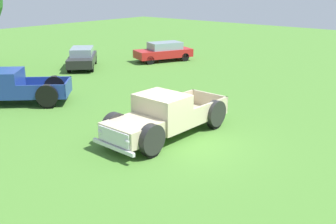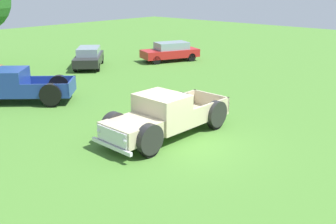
{
  "view_description": "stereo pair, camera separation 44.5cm",
  "coord_description": "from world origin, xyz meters",
  "px_view_note": "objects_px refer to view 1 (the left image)",
  "views": [
    {
      "loc": [
        -10.27,
        -8.07,
        5.37
      ],
      "look_at": [
        0.17,
        0.77,
        0.9
      ],
      "focal_mm": 42.11,
      "sensor_mm": 36.0,
      "label": 1
    },
    {
      "loc": [
        -9.98,
        -8.4,
        5.37
      ],
      "look_at": [
        0.17,
        0.77,
        0.9
      ],
      "focal_mm": 42.11,
      "sensor_mm": 36.0,
      "label": 2
    }
  ],
  "objects_px": {
    "sedan_distant_a": "(164,51)",
    "sedan_distant_b": "(82,57)",
    "pickup_truck_foreground": "(161,118)",
    "pickup_truck_behind_left": "(5,88)"
  },
  "relations": [
    {
      "from": "pickup_truck_foreground",
      "to": "sedan_distant_b",
      "type": "distance_m",
      "value": 13.74
    },
    {
      "from": "sedan_distant_b",
      "to": "pickup_truck_foreground",
      "type": "bearing_deg",
      "value": -116.35
    },
    {
      "from": "sedan_distant_a",
      "to": "sedan_distant_b",
      "type": "bearing_deg",
      "value": 154.37
    },
    {
      "from": "pickup_truck_foreground",
      "to": "pickup_truck_behind_left",
      "type": "height_order",
      "value": "pickup_truck_foreground"
    },
    {
      "from": "pickup_truck_foreground",
      "to": "pickup_truck_behind_left",
      "type": "xyz_separation_m",
      "value": [
        -1.43,
        8.38,
        -0.02
      ]
    },
    {
      "from": "pickup_truck_foreground",
      "to": "sedan_distant_a",
      "type": "height_order",
      "value": "pickup_truck_foreground"
    },
    {
      "from": "pickup_truck_behind_left",
      "to": "sedan_distant_b",
      "type": "relative_size",
      "value": 1.24
    },
    {
      "from": "pickup_truck_foreground",
      "to": "pickup_truck_behind_left",
      "type": "relative_size",
      "value": 1.08
    },
    {
      "from": "sedan_distant_a",
      "to": "sedan_distant_b",
      "type": "xyz_separation_m",
      "value": [
        -5.34,
        2.56,
        -0.02
      ]
    },
    {
      "from": "sedan_distant_a",
      "to": "sedan_distant_b",
      "type": "height_order",
      "value": "sedan_distant_a"
    }
  ]
}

